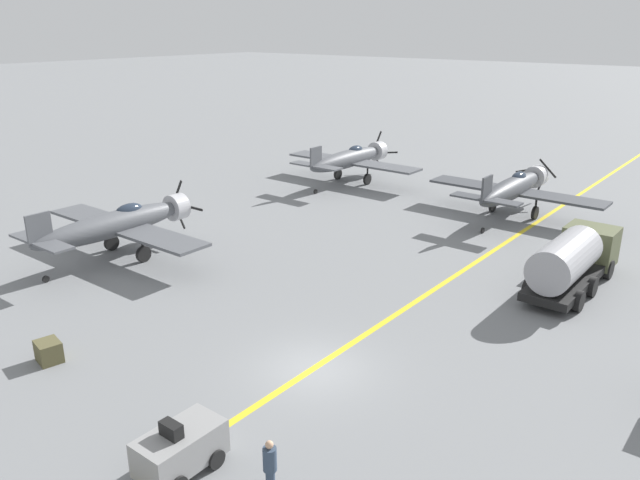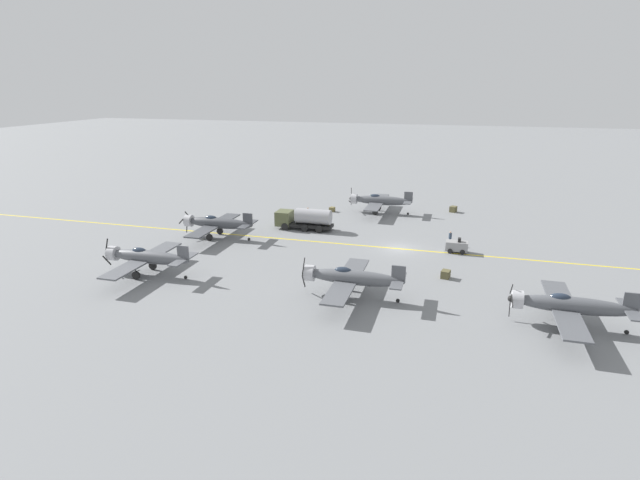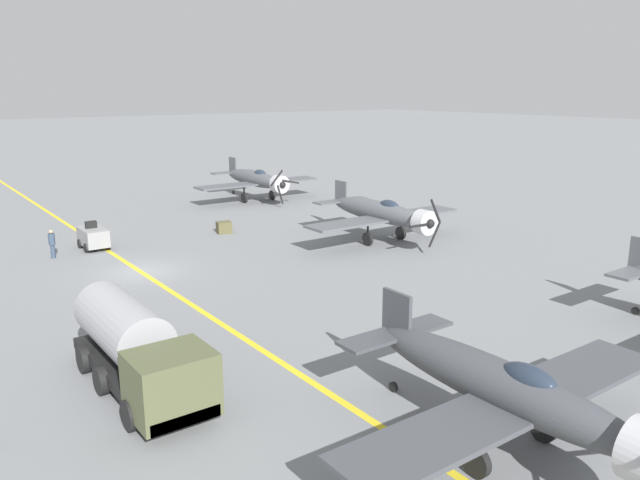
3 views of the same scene
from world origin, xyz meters
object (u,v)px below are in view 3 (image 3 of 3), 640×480
Objects in this scene: airplane_mid_left at (382,213)px; tow_tractor at (93,237)px; airplane_near_left at (256,179)px; ground_crew_inspecting at (52,243)px; supply_crate_by_tanker at (224,227)px; fuel_tanker at (137,349)px; airplane_far_center at (505,389)px.

tow_tractor is (16.54, -9.54, -1.22)m from airplane_mid_left.
ground_crew_inspecting is (20.42, 10.15, -1.03)m from airplane_near_left.
tow_tractor reaches higher than ground_crew_inspecting.
supply_crate_by_tanker is at bearing -39.92° from airplane_mid_left.
airplane_near_left is 20.00m from tow_tractor.
fuel_tanker is at bearing 46.07° from airplane_near_left.
supply_crate_by_tanker is (7.53, -8.60, -1.59)m from airplane_mid_left.
tow_tractor is (2.45, -30.74, -1.22)m from airplane_far_center.
supply_crate_by_tanker is (-9.01, 0.94, -0.37)m from tow_tractor.
ground_crew_inspecting reaches higher than supply_crate_by_tanker.
fuel_tanker is 4.46× the size of ground_crew_inspecting.
tow_tractor is 2.58× the size of supply_crate_by_tanker.
fuel_tanker is (7.05, -9.89, -0.50)m from airplane_far_center.
airplane_far_center is 30.56m from supply_crate_by_tanker.
supply_crate_by_tanker is at bearing 174.06° from tow_tractor.
airplane_far_center is at bearing 99.86° from ground_crew_inspecting.
ground_crew_inspecting is at bearing 17.93° from tow_tractor.
airplane_mid_left reaches higher than ground_crew_inspecting.
airplane_mid_left is 21.16m from ground_crew_inspecting.
airplane_near_left reaches higher than ground_crew_inspecting.
supply_crate_by_tanker is at bearing 179.74° from ground_crew_inspecting.
airplane_near_left is at bearing -100.64° from airplane_far_center.
airplane_far_center is 30.87m from tow_tractor.
tow_tractor is at bearing -162.07° from ground_crew_inspecting.
airplane_mid_left reaches higher than tow_tractor.
tow_tractor is at bearing -102.43° from fuel_tanker.
fuel_tanker is (21.14, 11.32, -0.50)m from airplane_mid_left.
ground_crew_inspecting is (5.19, -29.86, -1.03)m from airplane_far_center.
airplane_mid_left is (1.14, 18.80, -0.00)m from airplane_near_left.
airplane_mid_left is 6.69× the size of ground_crew_inspecting.
airplane_near_left is at bearing -126.50° from fuel_tanker.
airplane_far_center is 1.50× the size of fuel_tanker.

